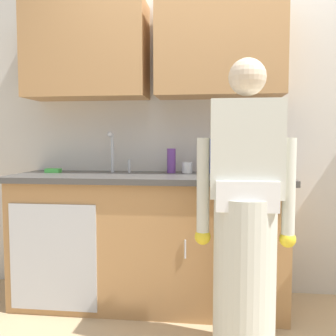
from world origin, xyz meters
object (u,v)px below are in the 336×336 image
object	(u,v)px
bottle_dish_liquid	(226,161)
person_at_sink	(245,231)
sink	(113,176)
bottle_water_short	(171,161)
bottle_cleaner_spray	(266,159)
cup_by_sink	(187,168)
bottle_water_tall	(212,156)
sponge	(53,171)

from	to	relation	value
bottle_dish_liquid	person_at_sink	bearing A→B (deg)	-84.15
sink	bottle_water_short	world-z (taller)	sink
bottle_cleaner_spray	person_at_sink	bearing A→B (deg)	-105.10
bottle_dish_liquid	cup_by_sink	distance (m)	0.29
sink	bottle_water_tall	world-z (taller)	sink
sink	bottle_dish_liquid	xyz separation A→B (m)	(0.82, 0.18, 0.10)
bottle_water_tall	cup_by_sink	size ratio (longest dim) A/B	3.14
bottle_water_tall	bottle_water_short	size ratio (longest dim) A/B	1.39
bottle_cleaner_spray	cup_by_sink	bearing A→B (deg)	178.50
person_at_sink	bottle_water_short	distance (m)	0.98
person_at_sink	cup_by_sink	world-z (taller)	person_at_sink
bottle_water_tall	bottle_cleaner_spray	size ratio (longest dim) A/B	1.17
person_at_sink	bottle_dish_liquid	size ratio (longest dim) A/B	9.08
bottle_water_short	cup_by_sink	size ratio (longest dim) A/B	2.27
person_at_sink	sponge	world-z (taller)	person_at_sink
sink	bottle_dish_liquid	size ratio (longest dim) A/B	2.80
bottle_cleaner_spray	bottle_water_tall	bearing A→B (deg)	176.77
bottle_water_tall	bottle_dish_liquid	distance (m)	0.11
sink	sponge	distance (m)	0.49
person_at_sink	sponge	distance (m)	1.57
person_at_sink	bottle_water_tall	world-z (taller)	person_at_sink
sink	cup_by_sink	distance (m)	0.56
sink	cup_by_sink	xyz separation A→B (m)	(0.53, 0.16, 0.05)
sponge	bottle_water_tall	bearing A→B (deg)	4.34
sink	bottle_cleaner_spray	world-z (taller)	sink
person_at_sink	bottle_cleaner_spray	bearing A→B (deg)	74.90
sink	person_at_sink	xyz separation A→B (m)	(0.90, -0.61, -0.23)
cup_by_sink	bottle_dish_liquid	bearing A→B (deg)	2.83
sink	bottle_water_tall	xyz separation A→B (m)	(0.72, 0.17, 0.14)
sink	sponge	xyz separation A→B (m)	(-0.49, 0.08, 0.03)
cup_by_sink	bottle_cleaner_spray	bearing A→B (deg)	-1.50
sink	bottle_cleaner_spray	size ratio (longest dim) A/B	2.29
cup_by_sink	sponge	world-z (taller)	cup_by_sink
person_at_sink	bottle_water_short	world-z (taller)	person_at_sink
bottle_dish_liquid	sponge	xyz separation A→B (m)	(-1.31, -0.10, -0.07)
sink	bottle_water_short	size ratio (longest dim) A/B	2.72
sink	person_at_sink	size ratio (longest dim) A/B	0.31
bottle_cleaner_spray	cup_by_sink	xyz separation A→B (m)	(-0.58, 0.02, -0.07)
sink	bottle_water_tall	size ratio (longest dim) A/B	1.96
bottle_water_short	cup_by_sink	distance (m)	0.13
bottle_water_short	sponge	size ratio (longest dim) A/B	1.67
bottle_dish_liquid	bottle_water_tall	bearing A→B (deg)	-175.79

